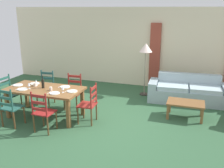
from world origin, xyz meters
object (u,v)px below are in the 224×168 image
at_px(dining_chair_far_right, 73,92).
at_px(wine_glass_far_left, 36,82).
at_px(coffee_cup_primary, 51,89).
at_px(standing_lamp, 146,51).
at_px(dining_chair_head_west, 9,93).
at_px(wine_glass_near_left, 29,85).
at_px(coffee_cup_secondary, 35,85).
at_px(dining_chair_far_left, 46,88).
at_px(wine_glass_near_right, 63,88).
at_px(couch, 188,92).
at_px(coffee_table, 186,104).
at_px(dining_chair_head_east, 89,104).
at_px(dining_table, 44,92).
at_px(wine_bottle, 43,83).
at_px(dining_chair_near_left, 10,107).
at_px(dining_chair_near_right, 43,112).

height_order(dining_chair_far_right, wine_glass_far_left, dining_chair_far_right).
relative_size(dining_chair_far_right, coffee_cup_primary, 10.67).
bearing_deg(standing_lamp, dining_chair_head_west, -142.97).
relative_size(wine_glass_near_left, coffee_cup_primary, 1.79).
bearing_deg(coffee_cup_secondary, wine_glass_far_left, 91.87).
distance_m(dining_chair_far_left, wine_glass_near_right, 1.45).
relative_size(coffee_cup_primary, standing_lamp, 0.05).
bearing_deg(wine_glass_far_left, dining_chair_head_west, -173.80).
bearing_deg(couch, coffee_table, -91.02).
bearing_deg(dining_chair_head_east, dining_table, -178.58).
bearing_deg(wine_bottle, standing_lamp, 49.25).
relative_size(wine_glass_near_left, wine_glass_far_left, 1.00).
distance_m(coffee_cup_primary, coffee_table, 3.34).
bearing_deg(dining_chair_head_west, coffee_table, 12.51).
relative_size(dining_chair_near_left, dining_chair_far_left, 1.00).
xyz_separation_m(dining_chair_near_left, coffee_cup_secondary, (0.14, 0.79, 0.32)).
relative_size(dining_chair_near_right, dining_chair_far_left, 1.00).
distance_m(coffee_cup_primary, standing_lamp, 3.16).
relative_size(dining_chair_head_west, wine_glass_far_left, 5.96).
height_order(coffee_cup_secondary, coffee_table, coffee_cup_secondary).
relative_size(dining_chair_far_right, wine_glass_far_left, 5.96).
bearing_deg(wine_glass_near_left, dining_chair_far_right, 49.29).
relative_size(dining_table, coffee_table, 2.11).
xyz_separation_m(dining_chair_near_right, dining_chair_far_left, (-0.90, 1.51, 0.00)).
bearing_deg(coffee_cup_secondary, dining_chair_far_left, 102.78).
relative_size(dining_chair_head_west, coffee_cup_secondary, 10.67).
xyz_separation_m(dining_chair_near_left, wine_glass_far_left, (0.14, 0.85, 0.38)).
bearing_deg(dining_chair_head_east, dining_chair_far_left, 155.85).
relative_size(wine_glass_far_left, coffee_cup_secondary, 1.79).
bearing_deg(dining_chair_far_right, coffee_cup_primary, -101.87).
xyz_separation_m(dining_chair_head_west, dining_chair_head_east, (2.33, -0.01, 0.00)).
height_order(dining_chair_near_right, wine_glass_near_left, dining_chair_near_right).
height_order(coffee_cup_secondary, couch, coffee_cup_secondary).
height_order(dining_chair_near_right, dining_chair_far_left, same).
bearing_deg(wine_glass_near_left, dining_chair_near_left, -102.64).
bearing_deg(dining_chair_head_east, dining_chair_head_west, 179.71).
distance_m(dining_chair_near_left, dining_chair_far_right, 1.69).
bearing_deg(wine_glass_near_right, coffee_cup_primary, 174.43).
bearing_deg(wine_glass_near_left, dining_table, 24.48).
distance_m(dining_table, wine_bottle, 0.21).
height_order(dining_table, dining_chair_far_right, dining_chair_far_right).
distance_m(dining_chair_far_left, couch, 4.14).
bearing_deg(coffee_table, dining_chair_far_left, -176.08).
distance_m(dining_chair_head_east, coffee_table, 2.40).
height_order(dining_chair_near_left, wine_glass_near_right, dining_chair_near_left).
bearing_deg(dining_chair_head_east, dining_chair_far_right, 138.13).
relative_size(dining_table, dining_chair_head_east, 1.98).
bearing_deg(coffee_table, wine_glass_far_left, -166.12).
height_order(wine_glass_near_right, coffee_cup_primary, wine_glass_near_right).
relative_size(dining_chair_far_right, dining_chair_head_west, 1.00).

